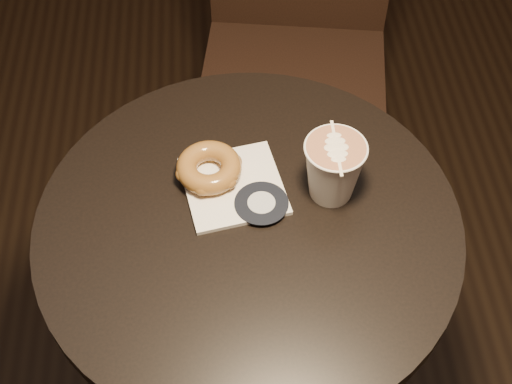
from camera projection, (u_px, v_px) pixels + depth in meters
cafe_table at (249, 283)px, 1.32m from camera, size 0.70×0.70×0.75m
chair at (297, 13)px, 1.69m from camera, size 0.50×0.50×1.11m
pastry_bag at (234, 186)px, 1.20m from camera, size 0.19×0.19×0.01m
doughnut at (209, 168)px, 1.19m from camera, size 0.11×0.11×0.04m
latte_cup at (333, 170)px, 1.15m from camera, size 0.10×0.10×0.11m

